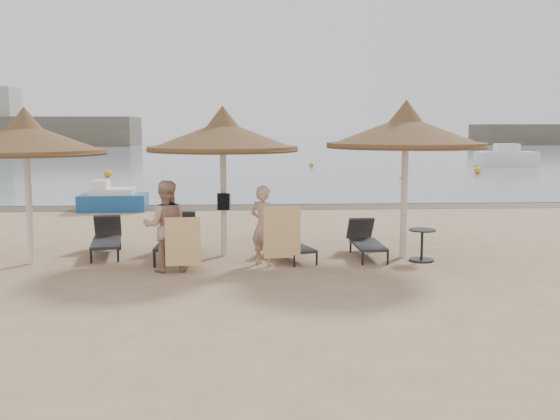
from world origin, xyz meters
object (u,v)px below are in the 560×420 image
(lounger_near_right, at_px, (289,242))
(person_right, at_px, (264,219))
(palapa_center, at_px, (223,137))
(person_left, at_px, (165,219))
(palapa_right, at_px, (406,133))
(lounger_far_right, at_px, (366,240))
(lounger_near_left, at_px, (177,237))
(side_table, at_px, (422,246))
(lounger_far_left, at_px, (107,238))
(palapa_left, at_px, (25,139))
(pedal_boat, at_px, (113,199))

(lounger_near_right, xyz_separation_m, person_right, (-0.55, -0.69, 0.60))
(palapa_center, distance_m, person_left, 2.29)
(palapa_right, relative_size, lounger_far_right, 1.95)
(lounger_far_right, height_order, person_right, person_right)
(lounger_near_right, distance_m, lounger_far_right, 1.64)
(lounger_near_left, distance_m, person_right, 2.11)
(lounger_near_left, relative_size, side_table, 3.08)
(palapa_right, xyz_separation_m, person_right, (-2.93, -0.59, -1.68))
(lounger_far_left, relative_size, side_table, 2.78)
(palapa_left, distance_m, palapa_right, 7.55)
(palapa_left, xyz_separation_m, pedal_boat, (-0.04, 7.98, -2.10))
(side_table, bearing_deg, lounger_near_left, 171.29)
(lounger_far_left, height_order, lounger_near_right, lounger_far_left)
(palapa_left, relative_size, person_right, 1.70)
(lounger_far_left, relative_size, pedal_boat, 0.84)
(side_table, height_order, pedal_boat, pedal_boat)
(side_table, relative_size, person_right, 0.35)
(lounger_near_right, height_order, person_right, person_right)
(palapa_right, distance_m, pedal_boat, 11.10)
(lounger_far_left, bearing_deg, palapa_right, -15.93)
(lounger_near_left, xyz_separation_m, lounger_far_right, (3.98, -0.18, -0.06))
(lounger_near_right, height_order, pedal_boat, pedal_boat)
(side_table, bearing_deg, person_left, -173.29)
(pedal_boat, bearing_deg, lounger_far_right, -49.71)
(person_left, height_order, pedal_boat, person_left)
(lounger_near_right, bearing_deg, lounger_near_left, 155.19)
(palapa_left, distance_m, lounger_near_left, 3.55)
(lounger_near_left, distance_m, lounger_far_right, 3.98)
(lounger_far_right, xyz_separation_m, pedal_boat, (-6.84, 7.58, 0.03))
(lounger_near_right, bearing_deg, lounger_far_right, -14.04)
(palapa_left, xyz_separation_m, lounger_near_left, (2.82, 0.58, -2.07))
(lounger_near_right, bearing_deg, palapa_right, -20.16)
(lounger_near_left, bearing_deg, person_left, -90.73)
(lounger_far_right, bearing_deg, palapa_center, 175.29)
(palapa_left, bearing_deg, lounger_far_right, 3.36)
(lounger_far_left, height_order, lounger_near_left, lounger_near_left)
(lounger_far_left, distance_m, person_left, 2.36)
(palapa_right, bearing_deg, lounger_near_right, 177.58)
(lounger_far_left, height_order, person_left, person_left)
(palapa_center, height_order, side_table, palapa_center)
(palapa_center, bearing_deg, lounger_near_right, -11.95)
(palapa_left, distance_m, person_left, 3.22)
(lounger_far_right, relative_size, person_left, 0.85)
(side_table, bearing_deg, pedal_boat, 134.02)
(palapa_left, relative_size, lounger_far_right, 1.85)
(palapa_left, xyz_separation_m, side_table, (7.84, -0.18, -2.16))
(lounger_far_left, bearing_deg, palapa_left, -153.21)
(person_left, bearing_deg, lounger_far_right, -169.70)
(side_table, bearing_deg, lounger_far_right, 150.72)
(lounger_far_left, relative_size, person_right, 0.98)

